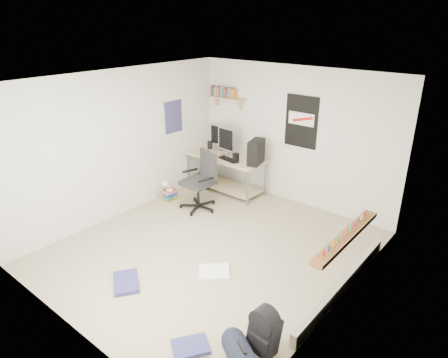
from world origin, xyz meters
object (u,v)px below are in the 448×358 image
Objects in this scene: office_chair at (198,184)px; duffel_bag at (242,357)px; backpack at (264,333)px; book_stack at (170,192)px; desk at (226,173)px.

office_chair reaches higher than duffel_bag.
backpack is 3.96m from book_stack.
office_chair is 2.47× the size of book_stack.
backpack is 0.35m from duffel_bag.
office_chair is at bearing 6.54° from book_stack.
desk is 4.39m from duffel_bag.
backpack reaches higher than book_stack.
office_chair is 0.75m from book_stack.
backpack is at bearing -29.03° from book_stack.
office_chair is 3.64m from duffel_bag.
duffel_bag is (-0.03, -0.35, -0.06)m from backpack.
office_chair reaches higher than book_stack.
duffel_bag is 4.12m from book_stack.
office_chair reaches higher than backpack.
desk reaches higher than backpack.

